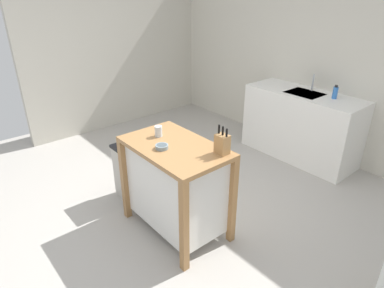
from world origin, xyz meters
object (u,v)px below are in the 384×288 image
(trash_bin, at_px, (131,172))
(bottle_hand_soap, at_px, (335,92))
(drinking_cup, at_px, (158,131))
(kitchen_island, at_px, (176,184))
(knife_block, at_px, (222,144))
(sink_faucet, at_px, (313,83))
(bowl_stoneware_deep, at_px, (162,147))

(trash_bin, xyz_separation_m, bottle_hand_soap, (0.97, 2.35, 0.67))
(drinking_cup, xyz_separation_m, bottle_hand_soap, (0.48, 2.29, 0.03))
(kitchen_island, distance_m, knife_block, 0.65)
(kitchen_island, height_order, sink_faucet, sink_faucet)
(knife_block, bearing_deg, bottle_hand_soap, 94.10)
(knife_block, distance_m, sink_faucet, 2.23)
(kitchen_island, distance_m, sink_faucet, 2.44)
(drinking_cup, xyz_separation_m, trash_bin, (-0.49, -0.06, -0.64))
(drinking_cup, relative_size, sink_faucet, 0.46)
(bowl_stoneware_deep, height_order, drinking_cup, drinking_cup)
(bowl_stoneware_deep, bearing_deg, trash_bin, 174.25)
(kitchen_island, relative_size, drinking_cup, 9.88)
(kitchen_island, xyz_separation_m, bowl_stoneware_deep, (-0.02, -0.12, 0.42))
(knife_block, height_order, trash_bin, knife_block)
(bowl_stoneware_deep, bearing_deg, sink_faucet, 92.60)
(bowl_stoneware_deep, height_order, sink_faucet, sink_faucet)
(bowl_stoneware_deep, bearing_deg, kitchen_island, 81.52)
(knife_block, relative_size, bowl_stoneware_deep, 2.19)
(drinking_cup, xyz_separation_m, sink_faucet, (0.12, 2.38, 0.06))
(knife_block, xyz_separation_m, drinking_cup, (-0.63, -0.20, -0.04))
(bowl_stoneware_deep, bearing_deg, knife_block, 39.90)
(sink_faucet, relative_size, bottle_hand_soap, 1.31)
(drinking_cup, relative_size, bottle_hand_soap, 0.60)
(kitchen_island, height_order, knife_block, knife_block)
(sink_faucet, bearing_deg, bottle_hand_soap, -12.73)
(drinking_cup, distance_m, bottle_hand_soap, 2.34)
(kitchen_island, relative_size, knife_block, 4.07)
(kitchen_island, relative_size, bowl_stoneware_deep, 8.90)
(kitchen_island, xyz_separation_m, drinking_cup, (-0.25, 0.00, 0.45))
(trash_bin, height_order, bottle_hand_soap, bottle_hand_soap)
(bowl_stoneware_deep, distance_m, trash_bin, 0.95)
(kitchen_island, distance_m, trash_bin, 0.77)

